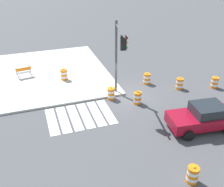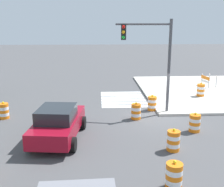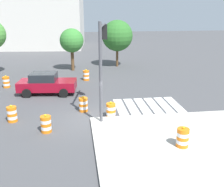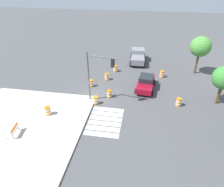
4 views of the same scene
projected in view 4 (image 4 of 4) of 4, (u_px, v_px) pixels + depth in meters
name	position (u px, v px, depth m)	size (l,w,h in m)	color
ground_plane	(96.00, 97.00, 22.80)	(120.00, 120.00, 0.00)	#474749
sidewalk_corner	(20.00, 125.00, 18.55)	(12.00, 12.00, 0.15)	#BCB7AD
crosswalk_stripes	(105.00, 121.00, 19.20)	(4.35, 3.20, 0.02)	silver
sports_car	(146.00, 83.00, 24.12)	(4.48, 2.50, 1.63)	maroon
pickup_truck	(138.00, 56.00, 31.38)	(5.21, 2.48, 1.92)	slate
traffic_barrel_near_corner	(179.00, 102.00, 21.18)	(0.56, 0.56, 1.02)	orange
traffic_barrel_crosswalk_end	(115.00, 69.00, 28.50)	(0.56, 0.56, 1.02)	orange
traffic_barrel_median_near	(162.00, 74.00, 26.95)	(0.56, 0.56, 1.02)	orange
traffic_barrel_median_far	(109.00, 94.00, 22.65)	(0.56, 0.56, 1.02)	orange
traffic_barrel_far_curb	(95.00, 100.00, 21.48)	(0.56, 0.56, 1.02)	orange
traffic_barrel_lane_center	(107.00, 77.00, 26.27)	(0.56, 0.56, 1.02)	orange
traffic_barrel_opposite_curb	(91.00, 83.00, 24.75)	(0.56, 0.56, 1.02)	orange
traffic_barrel_on_sidewalk	(48.00, 111.00, 19.64)	(0.56, 0.56, 1.02)	orange
construction_barricade	(13.00, 129.00, 17.12)	(1.34, 0.96, 1.00)	silver
traffic_light_pole	(98.00, 70.00, 20.00)	(0.79, 3.25, 5.50)	#4C4C51
street_tree_streetside_near	(224.00, 78.00, 20.24)	(2.44, 2.44, 4.33)	brown
street_tree_streetside_mid	(201.00, 47.00, 26.24)	(2.73, 2.73, 5.26)	brown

